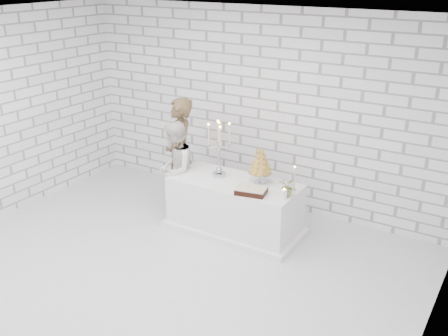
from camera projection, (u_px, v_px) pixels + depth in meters
ground at (160, 272)px, 6.40m from camera, size 6.00×5.00×0.01m
ceiling at (147, 20)px, 5.30m from camera, size 6.00×5.00×0.01m
wall_back at (259, 109)px, 7.83m from camera, size 6.00×0.01×3.00m
wall_right at (434, 223)px, 4.39m from camera, size 0.01×5.00×3.00m
cake_table at (235, 206)px, 7.29m from camera, size 1.80×0.80×0.75m
groom at (180, 155)px, 7.77m from camera, size 0.68×0.76×1.74m
bride at (175, 170)px, 7.61m from camera, size 0.77×0.86×1.45m
candelabra at (219, 149)px, 7.18m from camera, size 0.36×0.36×0.80m
croquembouche at (260, 166)px, 7.00m from camera, size 0.34×0.34×0.51m
chocolate_cake at (251, 191)px, 6.76m from camera, size 0.43×0.35×0.08m
pillar_candle at (284, 194)px, 6.61m from camera, size 0.09×0.09×0.12m
extra_taper at (294, 179)px, 6.81m from camera, size 0.07×0.07×0.32m
flowers at (288, 187)px, 6.66m from camera, size 0.28×0.26×0.25m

